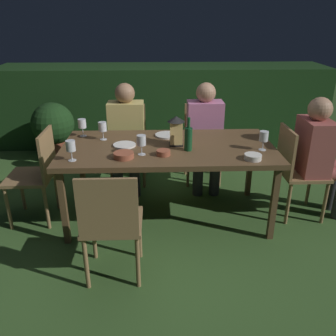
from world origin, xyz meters
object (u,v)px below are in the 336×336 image
(chair_head_far, at_px, (296,168))
(wine_glass_c, at_px, (103,128))
(plate_a, at_px, (124,145))
(wine_glass_d, at_px, (71,147))
(bowl_olives, at_px, (253,157))
(person_in_mustard, at_px, (126,132))
(lantern_centerpiece, at_px, (176,129))
(chair_side_right_b, at_px, (202,139))
(chair_side_left_a, at_px, (111,222))
(potted_plant_by_hedge, at_px, (53,127))
(wine_glass_a, at_px, (141,141))
(dining_table, at_px, (168,151))
(person_in_rust, at_px, (319,153))
(wine_glass_e, at_px, (264,137))
(chair_side_right_a, at_px, (128,140))
(green_bottle_on_table, at_px, (188,138))
(person_in_pink, at_px, (205,131))
(wine_glass_b, at_px, (82,124))
(chair_head_near, at_px, (37,172))
(bowl_bread, at_px, (124,155))
(plate_b, at_px, (167,135))
(bowl_salad, at_px, (163,152))

(chair_head_far, height_order, wine_glass_c, wine_glass_c)
(plate_a, bearing_deg, wine_glass_c, 139.64)
(chair_head_far, distance_m, plate_a, 1.60)
(wine_glass_d, height_order, bowl_olives, wine_glass_d)
(person_in_mustard, height_order, lantern_centerpiece, person_in_mustard)
(chair_side_right_b, bearing_deg, chair_side_left_a, -116.15)
(potted_plant_by_hedge, bearing_deg, wine_glass_a, -54.56)
(dining_table, height_order, chair_head_far, chair_head_far)
(person_in_rust, bearing_deg, wine_glass_e, -166.81)
(chair_side_right_a, relative_size, person_in_rust, 0.76)
(chair_head_far, relative_size, wine_glass_a, 5.15)
(dining_table, height_order, chair_side_right_b, chair_side_right_b)
(person_in_mustard, bearing_deg, wine_glass_d, -109.86)
(person_in_rust, relative_size, bowl_olives, 8.21)
(person_in_rust, relative_size, potted_plant_by_hedge, 1.49)
(dining_table, height_order, person_in_rust, person_in_rust)
(person_in_rust, height_order, green_bottle_on_table, person_in_rust)
(lantern_centerpiece, height_order, wine_glass_e, lantern_centerpiece)
(person_in_pink, distance_m, wine_glass_c, 1.15)
(green_bottle_on_table, distance_m, wine_glass_e, 0.64)
(chair_side_right_b, xyz_separation_m, person_in_pink, (-0.00, -0.20, 0.15))
(person_in_pink, bearing_deg, chair_side_left_a, -118.96)
(person_in_rust, height_order, wine_glass_b, person_in_rust)
(wine_glass_a, height_order, wine_glass_e, same)
(chair_head_near, height_order, green_bottle_on_table, green_bottle_on_table)
(wine_glass_b, bearing_deg, person_in_pink, 16.68)
(person_in_pink, relative_size, wine_glass_b, 6.80)
(wine_glass_c, relative_size, plate_a, 0.83)
(green_bottle_on_table, height_order, bowl_bread, green_bottle_on_table)
(chair_side_right_b, distance_m, lantern_centerpiece, 0.99)
(chair_head_near, height_order, wine_glass_d, wine_glass_d)
(lantern_centerpiece, bearing_deg, dining_table, -159.68)
(person_in_pink, relative_size, bowl_olives, 8.21)
(person_in_mustard, relative_size, wine_glass_d, 6.80)
(lantern_centerpiece, bearing_deg, person_in_pink, 61.29)
(dining_table, bearing_deg, person_in_mustard, 122.37)
(chair_side_right_b, xyz_separation_m, person_in_rust, (0.96, -0.87, 0.15))
(chair_head_near, distance_m, plate_b, 1.25)
(wine_glass_a, bearing_deg, chair_side_left_a, -106.63)
(plate_b, relative_size, bowl_olives, 1.63)
(lantern_centerpiece, distance_m, bowl_salad, 0.31)
(chair_side_left_a, relative_size, bowl_bread, 5.22)
(chair_head_far, height_order, plate_b, chair_head_far)
(person_in_pink, bearing_deg, wine_glass_d, -140.71)
(lantern_centerpiece, bearing_deg, chair_side_left_a, -119.14)
(wine_glass_a, height_order, wine_glass_c, same)
(chair_side_left_a, xyz_separation_m, wine_glass_c, (-0.17, 1.06, 0.35))
(chair_side_right_a, xyz_separation_m, person_in_pink, (0.85, -0.20, 0.15))
(bowl_bread, xyz_separation_m, bowl_salad, (0.33, 0.05, -0.00))
(person_in_rust, bearing_deg, dining_table, -180.00)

